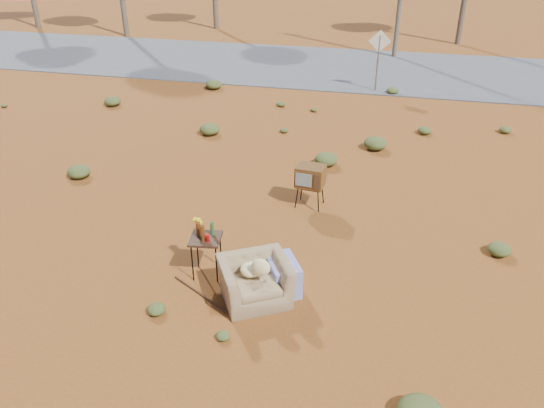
# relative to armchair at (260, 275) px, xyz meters

# --- Properties ---
(ground) EXTENTS (140.00, 140.00, 0.00)m
(ground) POSITION_rel_armchair_xyz_m (-0.35, 0.49, -0.46)
(ground) COLOR brown
(ground) RESTS_ON ground
(highway) EXTENTS (140.00, 7.00, 0.04)m
(highway) POSITION_rel_armchair_xyz_m (-0.35, 15.49, -0.44)
(highway) COLOR #565659
(highway) RESTS_ON ground
(armchair) EXTENTS (1.47, 1.40, 0.99)m
(armchair) POSITION_rel_armchair_xyz_m (0.00, 0.00, 0.00)
(armchair) COLOR #8D714D
(armchair) RESTS_ON ground
(tv_unit) EXTENTS (0.65, 0.55, 0.97)m
(tv_unit) POSITION_rel_armchair_xyz_m (0.27, 3.37, 0.26)
(tv_unit) COLOR black
(tv_unit) RESTS_ON ground
(side_table) EXTENTS (0.61, 0.61, 1.08)m
(side_table) POSITION_rel_armchair_xyz_m (-1.14, 0.44, 0.34)
(side_table) COLOR #382114
(side_table) RESTS_ON ground
(rusty_bar) EXTENTS (1.31, 0.79, 0.04)m
(rusty_bar) POSITION_rel_armchair_xyz_m (-0.98, -0.22, -0.44)
(rusty_bar) COLOR #522D16
(rusty_bar) RESTS_ON ground
(road_sign) EXTENTS (0.78, 0.06, 2.19)m
(road_sign) POSITION_rel_armchair_xyz_m (1.15, 12.49, 1.04)
(road_sign) COLOR brown
(road_sign) RESTS_ON ground
(scrub_patch) EXTENTS (17.49, 8.07, 0.33)m
(scrub_patch) POSITION_rel_armchair_xyz_m (-1.17, 4.90, -0.32)
(scrub_patch) COLOR #485424
(scrub_patch) RESTS_ON ground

